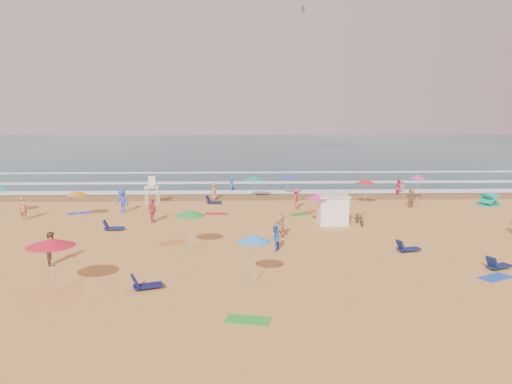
{
  "coord_description": "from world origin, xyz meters",
  "views": [
    {
      "loc": [
        -1.81,
        -34.44,
        7.84
      ],
      "look_at": [
        -0.47,
        6.0,
        1.5
      ],
      "focal_mm": 35.0,
      "sensor_mm": 36.0,
      "label": 1
    }
  ],
  "objects": [
    {
      "name": "beachgoers",
      "position": [
        0.09,
        3.92,
        0.81
      ],
      "size": [
        39.54,
        26.16,
        2.11
      ],
      "color": "tan",
      "rests_on": "ground"
    },
    {
      "name": "towels",
      "position": [
        1.06,
        -2.19,
        0.01
      ],
      "size": [
        54.77,
        22.8,
        0.03
      ],
      "color": "red",
      "rests_on": "ground"
    },
    {
      "name": "loungers",
      "position": [
        3.49,
        -2.78,
        0.17
      ],
      "size": [
        49.32,
        22.53,
        0.34
      ],
      "color": "#0F194C",
      "rests_on": "ground"
    },
    {
      "name": "cabana",
      "position": [
        4.86,
        0.6,
        1.0
      ],
      "size": [
        2.0,
        2.0,
        2.0
      ],
      "primitive_type": "cube",
      "color": "white",
      "rests_on": "ground"
    },
    {
      "name": "ground",
      "position": [
        0.0,
        0.0,
        0.0
      ],
      "size": [
        220.0,
        220.0,
        0.0
      ],
      "primitive_type": "plane",
      "color": "gold",
      "rests_on": "ground"
    },
    {
      "name": "ocean",
      "position": [
        0.0,
        84.0,
        0.0
      ],
      "size": [
        220.0,
        140.0,
        0.18
      ],
      "primitive_type": "cube",
      "color": "#0C4756",
      "rests_on": "ground"
    },
    {
      "name": "cabana_roof",
      "position": [
        4.86,
        0.6,
        2.06
      ],
      "size": [
        2.2,
        2.2,
        0.12
      ],
      "primitive_type": "cube",
      "color": "silver",
      "rests_on": "cabana"
    },
    {
      "name": "bicycle",
      "position": [
        6.76,
        0.3,
        0.48
      ],
      "size": [
        0.76,
        1.85,
        0.95
      ],
      "primitive_type": "imported",
      "rotation": [
        0.0,
        0.0,
        0.07
      ],
      "color": "black",
      "rests_on": "ground"
    },
    {
      "name": "beach_umbrellas",
      "position": [
        2.1,
        -0.0,
        2.12
      ],
      "size": [
        57.67,
        27.63,
        0.81
      ],
      "color": "blue",
      "rests_on": "ground"
    },
    {
      "name": "lifeguard_stand",
      "position": [
        -9.47,
        8.95,
        1.05
      ],
      "size": [
        1.2,
        1.2,
        2.1
      ],
      "primitive_type": null,
      "color": "white",
      "rests_on": "ground"
    },
    {
      "name": "wet_sand",
      "position": [
        0.0,
        12.5,
        0.01
      ],
      "size": [
        220.0,
        220.0,
        0.0
      ],
      "primitive_type": "plane",
      "color": "olive",
      "rests_on": "ground"
    },
    {
      "name": "surf_foam",
      "position": [
        0.0,
        21.32,
        0.1
      ],
      "size": [
        200.0,
        18.7,
        0.05
      ],
      "color": "white",
      "rests_on": "ground"
    }
  ]
}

